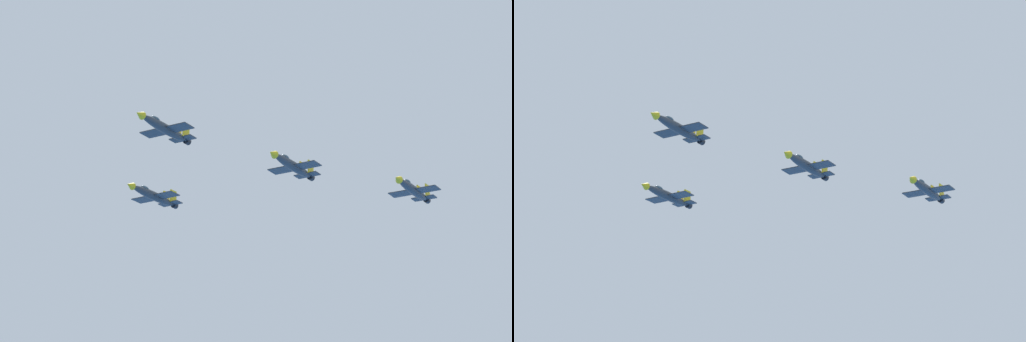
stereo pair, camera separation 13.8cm
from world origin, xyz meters
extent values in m
ellipsoid|color=#2D3338|center=(-17.14, 6.62, 124.52)|extent=(3.10, 13.00, 1.66)
cone|color=gold|center=(-16.33, 13.76, 124.52)|extent=(1.59, 1.81, 1.41)
ellipsoid|color=#334751|center=(-16.82, 9.44, 125.14)|extent=(1.48, 2.34, 0.97)
cube|color=#2D3338|center=(-17.21, 5.98, 124.42)|extent=(9.48, 3.97, 0.17)
cube|color=gold|center=(-21.33, 6.45, 124.47)|extent=(0.94, 2.71, 0.20)
cube|color=gold|center=(-13.09, 5.52, 124.47)|extent=(0.94, 2.71, 0.20)
cube|color=#2D3338|center=(-17.75, 1.24, 124.52)|extent=(4.62, 2.51, 0.17)
cube|color=gold|center=(-18.54, 1.59, 125.71)|extent=(0.43, 1.86, 2.39)
cube|color=gold|center=(-16.89, 1.41, 125.71)|extent=(0.43, 1.86, 2.39)
cylinder|color=black|center=(-17.91, -0.15, 124.52)|extent=(1.26, 1.05, 1.16)
ellipsoid|color=#2D3338|center=(-34.06, -8.77, 120.50)|extent=(3.11, 12.93, 1.65)
cone|color=gold|center=(-33.24, -1.68, 120.50)|extent=(1.58, 1.80, 1.40)
ellipsoid|color=#334751|center=(-33.74, -5.97, 121.11)|extent=(1.48, 2.33, 0.96)
cube|color=#2D3338|center=(-34.13, -9.41, 120.40)|extent=(9.44, 3.96, 0.16)
cube|color=gold|center=(-38.23, -8.94, 120.45)|extent=(0.94, 2.69, 0.20)
cube|color=gold|center=(-30.04, -9.88, 120.45)|extent=(0.94, 2.69, 0.20)
cube|color=#2D3338|center=(-34.68, -14.12, 120.50)|extent=(4.60, 2.51, 0.16)
cube|color=gold|center=(-35.47, -13.78, 121.69)|extent=(0.43, 1.85, 2.38)
cube|color=gold|center=(-33.83, -13.96, 121.69)|extent=(0.43, 1.85, 2.38)
cylinder|color=black|center=(-34.84, -15.51, 120.50)|extent=(1.25, 1.04, 1.15)
ellipsoid|color=#2D3338|center=(-4.67, -12.56, 120.16)|extent=(3.36, 12.89, 1.64)
cone|color=gold|center=(-3.70, -5.50, 120.16)|extent=(1.61, 1.82, 1.40)
ellipsoid|color=#334751|center=(-4.29, -9.77, 120.78)|extent=(1.52, 2.34, 0.96)
cube|color=#2D3338|center=(-4.75, -13.19, 120.07)|extent=(9.44, 4.13, 0.16)
cube|color=gold|center=(-8.82, -12.63, 120.11)|extent=(0.99, 2.69, 0.20)
cube|color=gold|center=(-0.68, -13.75, 120.11)|extent=(0.99, 2.69, 0.20)
cube|color=#2D3338|center=(-5.39, -17.88, 120.16)|extent=(4.61, 2.58, 0.16)
cube|color=gold|center=(-6.17, -17.51, 121.35)|extent=(0.46, 1.84, 2.37)
cube|color=gold|center=(-4.55, -17.73, 121.35)|extent=(0.46, 1.84, 2.37)
cylinder|color=black|center=(-5.58, -19.25, 120.16)|extent=(1.26, 1.06, 1.15)
ellipsoid|color=#2D3338|center=(-50.98, -24.17, 118.61)|extent=(3.02, 12.74, 1.62)
cone|color=gold|center=(-50.20, -17.17, 118.61)|extent=(1.55, 1.77, 1.38)
ellipsoid|color=#334751|center=(-50.67, -21.41, 119.22)|extent=(1.45, 2.29, 0.95)
cube|color=#2D3338|center=(-51.05, -24.80, 118.52)|extent=(9.29, 3.88, 0.16)
cube|color=gold|center=(-55.09, -24.35, 118.57)|extent=(0.92, 2.65, 0.19)
cube|color=gold|center=(-47.01, -25.25, 118.57)|extent=(0.92, 2.65, 0.19)
cube|color=#2D3338|center=(-51.57, -29.45, 118.61)|extent=(4.53, 2.46, 0.16)
cube|color=gold|center=(-52.35, -29.11, 119.79)|extent=(0.42, 1.82, 2.35)
cube|color=gold|center=(-50.74, -29.29, 119.79)|extent=(0.42, 1.82, 2.35)
cylinder|color=black|center=(-51.72, -30.81, 118.61)|extent=(1.23, 1.02, 1.14)
camera|label=1|loc=(-99.44, 156.42, 55.59)|focal=76.91mm
camera|label=2|loc=(-99.57, 156.36, 55.59)|focal=76.91mm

